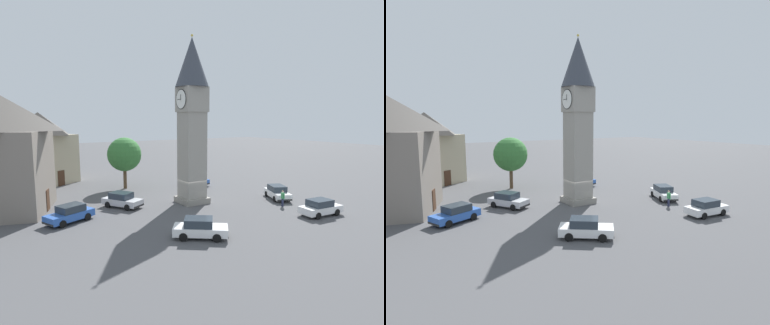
% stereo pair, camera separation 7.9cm
% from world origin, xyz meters
% --- Properties ---
extents(ground_plane, '(200.00, 200.00, 0.00)m').
position_xyz_m(ground_plane, '(0.00, 0.00, 0.00)').
color(ground_plane, '#4C4C4F').
extents(clock_tower, '(3.51, 3.51, 17.48)m').
position_xyz_m(clock_tower, '(0.00, 0.00, 10.17)').
color(clock_tower, gray).
rests_on(clock_tower, ground).
extents(car_blue_kerb, '(4.40, 3.60, 1.53)m').
position_xyz_m(car_blue_kerb, '(2.22, 7.06, 0.76)').
color(car_blue_kerb, silver).
rests_on(car_blue_kerb, ground).
extents(car_silver_kerb, '(2.11, 4.27, 1.53)m').
position_xyz_m(car_silver_kerb, '(-10.35, -7.66, 0.76)').
color(car_silver_kerb, white).
rests_on(car_silver_kerb, ground).
extents(car_red_corner, '(4.45, 3.27, 1.53)m').
position_xyz_m(car_red_corner, '(-3.85, -9.00, 0.76)').
color(car_red_corner, white).
rests_on(car_red_corner, ground).
extents(car_white_side, '(3.81, 4.32, 1.53)m').
position_xyz_m(car_white_side, '(-9.04, 5.00, 0.76)').
color(car_white_side, white).
rests_on(car_white_side, ground).
extents(car_black_far, '(4.42, 2.65, 1.53)m').
position_xyz_m(car_black_far, '(7.68, -5.23, 0.76)').
color(car_black_far, '#2D5BB7').
rests_on(car_black_far, ground).
extents(car_green_alley, '(3.19, 4.46, 1.53)m').
position_xyz_m(car_green_alley, '(0.10, 12.55, 0.76)').
color(car_green_alley, '#2D5BB7').
rests_on(car_green_alley, ground).
extents(pedestrian, '(0.55, 0.30, 1.69)m').
position_xyz_m(pedestrian, '(-6.32, -7.10, 1.01)').
color(pedestrian, '#2D3351').
rests_on(pedestrian, ground).
extents(tree, '(4.36, 4.36, 6.67)m').
position_xyz_m(tree, '(10.61, 3.62, 4.47)').
color(tree, brown).
rests_on(tree, ground).
extents(building_shop_left, '(10.75, 10.43, 9.96)m').
position_xyz_m(building_shop_left, '(20.23, 12.39, 5.09)').
color(building_shop_left, tan).
rests_on(building_shop_left, ground).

